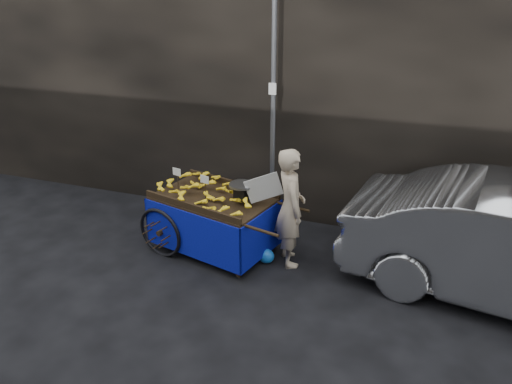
% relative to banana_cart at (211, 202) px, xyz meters
% --- Properties ---
extents(ground, '(80.00, 80.00, 0.00)m').
position_rel_banana_cart_xyz_m(ground, '(0.35, -0.20, -0.82)').
color(ground, black).
rests_on(ground, ground).
extents(building_wall, '(13.50, 2.00, 5.00)m').
position_rel_banana_cart_xyz_m(building_wall, '(0.75, 2.40, 1.68)').
color(building_wall, black).
rests_on(building_wall, ground).
extents(street_pole, '(0.12, 0.10, 4.00)m').
position_rel_banana_cart_xyz_m(street_pole, '(0.65, 1.10, 1.19)').
color(street_pole, slate).
rests_on(street_pole, ground).
extents(banana_cart, '(2.63, 1.65, 1.33)m').
position_rel_banana_cart_xyz_m(banana_cart, '(0.00, 0.00, 0.00)').
color(banana_cart, black).
rests_on(banana_cart, ground).
extents(vendor, '(1.00, 0.79, 1.82)m').
position_rel_banana_cart_xyz_m(vendor, '(1.27, 0.02, 0.09)').
color(vendor, '#BCA88C').
rests_on(vendor, ground).
extents(plastic_bag, '(0.26, 0.21, 0.23)m').
position_rel_banana_cart_xyz_m(plastic_bag, '(0.95, -0.14, -0.70)').
color(plastic_bag, blue).
rests_on(plastic_bag, ground).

